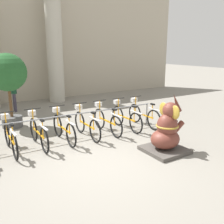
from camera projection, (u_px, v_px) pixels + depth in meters
ground_plane at (102, 162)px, 6.03m from camera, size 60.00×60.00×0.00m
building_facade at (17, 42)px, 12.40m from camera, size 20.00×0.20×6.00m
column_right at (55, 50)px, 12.47m from camera, size 0.99×0.99×5.16m
bike_rack at (62, 119)px, 7.35m from camera, size 6.54×0.05×0.77m
bicycle_2 at (10, 137)px, 6.55m from camera, size 0.48×1.78×1.00m
bicycle_3 at (38, 132)px, 6.94m from camera, size 0.48×1.78×1.00m
bicycle_4 at (63, 128)px, 7.33m from camera, size 0.48×1.78×1.00m
bicycle_5 at (86, 124)px, 7.69m from camera, size 0.48×1.78×1.00m
bicycle_6 at (107, 120)px, 8.09m from camera, size 0.48×1.78×1.00m
bicycle_7 at (126, 117)px, 8.46m from camera, size 0.48×1.78×1.00m
bicycle_8 at (143, 115)px, 8.82m from camera, size 0.48×1.78×1.00m
elephant_statue at (167, 132)px, 6.56m from camera, size 1.04×1.04×1.57m
person_pedestrian at (13, 89)px, 10.72m from camera, size 0.22×0.47×1.64m
potted_tree at (8, 77)px, 8.35m from camera, size 1.27×1.27×2.55m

